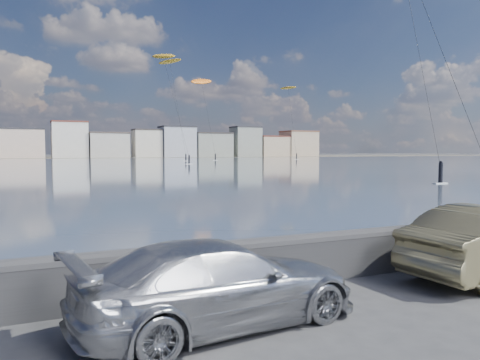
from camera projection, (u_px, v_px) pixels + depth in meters
The scene contains 10 objects.
ground at pixel (289, 344), 6.99m from camera, with size 700.00×700.00×0.00m, color #333335.
bay_water at pixel (49, 165), 90.21m from camera, with size 500.00×177.00×0.00m, color #445263.
far_shore_strip at pixel (38, 157), 188.89m from camera, with size 500.00×60.00×0.00m, color #4C473D.
seawall at pixel (221, 265), 9.41m from camera, with size 400.00×0.36×1.08m.
far_buildings at pixel (42, 142), 176.31m from camera, with size 240.79×13.26×14.60m.
car_silver at pixel (219, 283), 7.68m from camera, with size 1.98×4.88×1.42m, color #ACAEB3.
kitesurfer_2 at pixel (202, 82), 139.56m from camera, with size 10.28×12.54×25.47m.
kitesurfer_6 at pixel (164, 58), 104.35m from camera, with size 5.79×15.08×25.47m.
kitesurfer_12 at pixel (288, 89), 156.74m from camera, with size 5.46×14.90×24.44m.
kitesurfer_15 at pixel (170, 63), 139.40m from camera, with size 6.96×19.97×30.20m.
Camera 1 is at (-3.48, -5.91, 2.89)m, focal length 35.00 mm.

